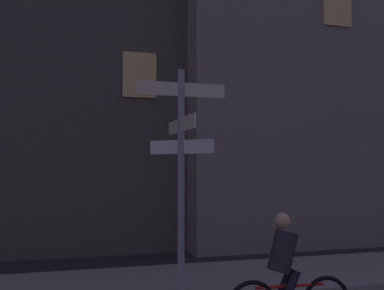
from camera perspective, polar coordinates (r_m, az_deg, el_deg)
sidewalk_kerb at (r=9.54m, az=5.75°, el=-15.96°), size 40.00×2.80×0.14m
signpost at (r=8.06m, az=-1.34°, el=-1.38°), size 1.61×1.66×3.81m
cyclist at (r=6.75m, az=11.46°, el=-15.43°), size 1.82×0.35×1.61m
building_right_block at (r=19.20m, az=12.71°, el=13.37°), size 11.18×9.47×15.23m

